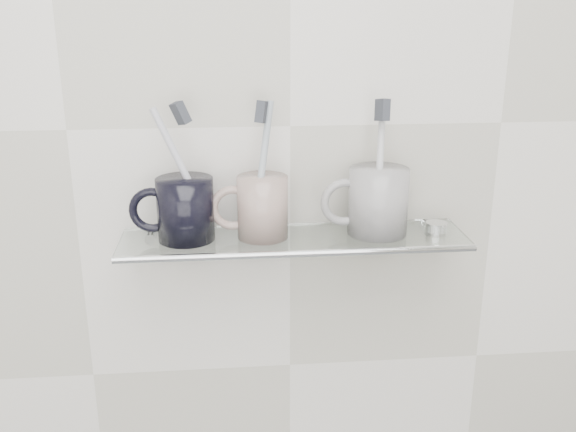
{
  "coord_description": "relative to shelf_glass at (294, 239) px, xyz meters",
  "views": [
    {
      "loc": [
        -0.09,
        0.17,
        1.42
      ],
      "look_at": [
        -0.01,
        1.04,
        1.13
      ],
      "focal_mm": 40.0,
      "sensor_mm": 36.0,
      "label": 1
    }
  ],
  "objects": [
    {
      "name": "mug_left_handle",
      "position": [
        -0.2,
        0.0,
        0.05
      ],
      "size": [
        0.07,
        0.01,
        0.07
      ],
      "primitive_type": "torus",
      "rotation": [
        1.57,
        0.0,
        0.0
      ],
      "color": "black",
      "rests_on": "mug_left"
    },
    {
      "name": "wall_back",
      "position": [
        0.0,
        0.06,
        0.15
      ],
      "size": [
        2.5,
        0.0,
        2.5
      ],
      "primitive_type": "plane",
      "rotation": [
        1.57,
        0.0,
        0.0
      ],
      "color": "silver",
      "rests_on": "ground"
    },
    {
      "name": "mug_right",
      "position": [
        0.12,
        0.0,
        0.05
      ],
      "size": [
        0.1,
        0.1,
        0.1
      ],
      "primitive_type": "cylinder",
      "rotation": [
        0.0,
        0.0,
        0.24
      ],
      "color": "white",
      "rests_on": "shelf_glass"
    },
    {
      "name": "bracket_right",
      "position": [
        0.21,
        0.05,
        -0.01
      ],
      "size": [
        0.02,
        0.03,
        0.02
      ],
      "primitive_type": "cylinder",
      "rotation": [
        1.57,
        0.0,
        0.0
      ],
      "color": "silver",
      "rests_on": "wall_back"
    },
    {
      "name": "shelf_rail",
      "position": [
        0.0,
        -0.06,
        0.0
      ],
      "size": [
        0.5,
        0.01,
        0.01
      ],
      "primitive_type": "cylinder",
      "rotation": [
        0.0,
        1.57,
        0.0
      ],
      "color": "silver",
      "rests_on": "shelf_glass"
    },
    {
      "name": "toothbrush_left",
      "position": [
        -0.15,
        0.0,
        0.1
      ],
      "size": [
        0.09,
        0.02,
        0.18
      ],
      "primitive_type": "cylinder",
      "rotation": [
        -0.19,
        -0.35,
        0.6
      ],
      "color": "silver",
      "rests_on": "mug_left"
    },
    {
      "name": "toothbrush_right",
      "position": [
        0.12,
        0.0,
        0.1
      ],
      "size": [
        0.02,
        0.05,
        0.19
      ],
      "primitive_type": "cylinder",
      "rotation": [
        -0.17,
        0.11,
        0.31
      ],
      "color": "silver",
      "rests_on": "mug_right"
    },
    {
      "name": "shelf_glass",
      "position": [
        0.0,
        0.0,
        0.0
      ],
      "size": [
        0.5,
        0.12,
        0.01
      ],
      "primitive_type": "cube",
      "color": "silver",
      "rests_on": "wall_back"
    },
    {
      "name": "mug_left",
      "position": [
        -0.15,
        0.0,
        0.05
      ],
      "size": [
        0.1,
        0.1,
        0.09
      ],
      "primitive_type": "cylinder",
      "rotation": [
        0.0,
        0.0,
        0.37
      ],
      "color": "black",
      "rests_on": "shelf_glass"
    },
    {
      "name": "toothbrush_center",
      "position": [
        -0.05,
        0.0,
        0.1
      ],
      "size": [
        0.04,
        0.04,
        0.19
      ],
      "primitive_type": "cylinder",
      "rotation": [
        -0.18,
        0.1,
        -0.27
      ],
      "color": "#8EA3B2",
      "rests_on": "mug_center"
    },
    {
      "name": "mug_center",
      "position": [
        -0.05,
        0.0,
        0.05
      ],
      "size": [
        0.09,
        0.09,
        0.09
      ],
      "primitive_type": "cylinder",
      "rotation": [
        0.0,
        0.0,
        -0.39
      ],
      "color": "silver",
      "rests_on": "shelf_glass"
    },
    {
      "name": "bristles_right",
      "position": [
        0.12,
        0.0,
        0.19
      ],
      "size": [
        0.02,
        0.03,
        0.03
      ],
      "primitive_type": "cube",
      "rotation": [
        -0.17,
        0.11,
        0.31
      ],
      "color": "#31343C",
      "rests_on": "toothbrush_right"
    },
    {
      "name": "bristles_left",
      "position": [
        -0.15,
        0.0,
        0.19
      ],
      "size": [
        0.03,
        0.03,
        0.04
      ],
      "primitive_type": "cube",
      "rotation": [
        -0.19,
        -0.35,
        0.6
      ],
      "color": "#31343C",
      "rests_on": "toothbrush_left"
    },
    {
      "name": "chrome_cap",
      "position": [
        0.21,
        0.0,
        0.01
      ],
      "size": [
        0.03,
        0.03,
        0.01
      ],
      "primitive_type": "cylinder",
      "color": "silver",
      "rests_on": "shelf_glass"
    },
    {
      "name": "mug_center_handle",
      "position": [
        -0.09,
        0.0,
        0.05
      ],
      "size": [
        0.07,
        0.01,
        0.07
      ],
      "primitive_type": "torus",
      "rotation": [
        1.57,
        0.0,
        0.0
      ],
      "color": "silver",
      "rests_on": "mug_center"
    },
    {
      "name": "bristles_center",
      "position": [
        -0.05,
        0.0,
        0.19
      ],
      "size": [
        0.02,
        0.03,
        0.03
      ],
      "primitive_type": "cube",
      "rotation": [
        -0.18,
        0.1,
        -0.27
      ],
      "color": "#31343C",
      "rests_on": "toothbrush_center"
    },
    {
      "name": "bracket_left",
      "position": [
        -0.21,
        0.05,
        -0.01
      ],
      "size": [
        0.02,
        0.03,
        0.02
      ],
      "primitive_type": "cylinder",
      "rotation": [
        1.57,
        0.0,
        0.0
      ],
      "color": "silver",
      "rests_on": "wall_back"
    },
    {
      "name": "mug_right_handle",
      "position": [
        0.07,
        0.0,
        0.05
      ],
      "size": [
        0.07,
        0.01,
        0.07
      ],
      "primitive_type": "torus",
      "rotation": [
        1.57,
        0.0,
        0.0
      ],
      "color": "white",
      "rests_on": "mug_right"
    }
  ]
}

